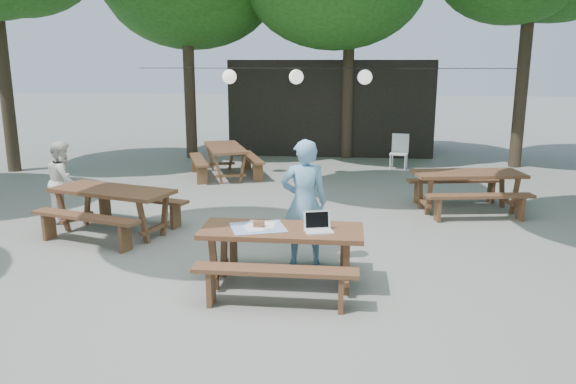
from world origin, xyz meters
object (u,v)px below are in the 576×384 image
Objects in this scene: second_person at (64,181)px; plastic_chair at (399,159)px; picnic_table_nw at (114,211)px; main_picnic_table at (282,256)px; woman at (304,203)px.

second_person reaches higher than plastic_chair.
main_picnic_table is at bearing -15.29° from picnic_table_nw.
main_picnic_table and picnic_table_nw have the same top height.
picnic_table_nw is 1.39m from second_person.
plastic_chair is at bearing -66.86° from second_person.
woman is 1.23× the size of second_person.
woman is 4.70m from second_person.
picnic_table_nw is 8.12m from plastic_chair.
second_person is (-4.37, 1.72, -0.17)m from woman.
picnic_table_nw is 1.30× the size of woman.
woman reaches higher than second_person.
woman is at bearing -92.27° from plastic_chair.
plastic_chair reaches higher than main_picnic_table.
woman is 1.95× the size of plastic_chair.
main_picnic_table is at bearing 67.65° from woman.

